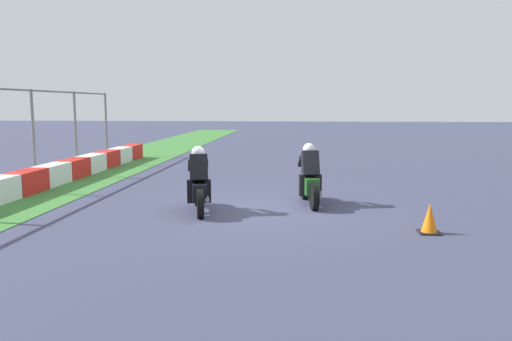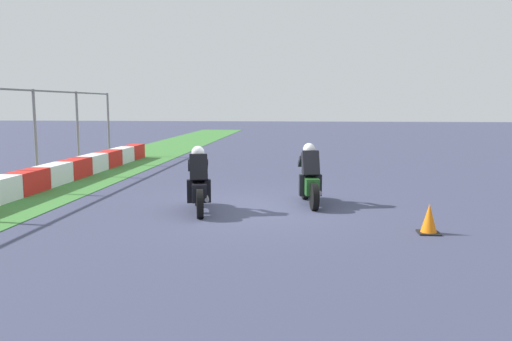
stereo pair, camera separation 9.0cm
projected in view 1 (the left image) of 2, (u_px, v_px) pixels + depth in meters
The scene contains 4 objects.
ground_plane at pixel (255, 209), 11.99m from camera, with size 120.00×120.00×0.00m, color #3B3F5A.
rider_lane_a at pixel (309, 179), 12.44m from camera, with size 2.04×0.60×1.51m.
rider_lane_b at pixel (199, 185), 11.59m from camera, with size 2.02×0.67×1.51m.
traffic_cone at pixel (430, 219), 9.69m from camera, with size 0.40×0.40×0.58m.
Camera 1 is at (-11.72, -1.05, 2.47)m, focal length 35.51 mm.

